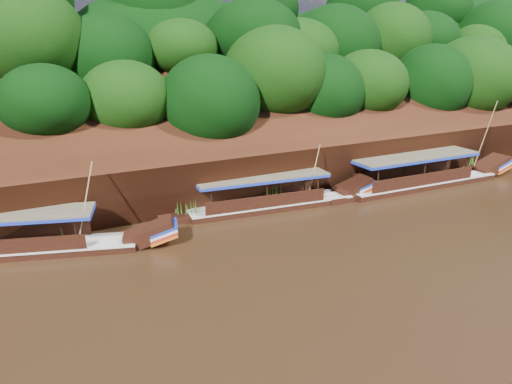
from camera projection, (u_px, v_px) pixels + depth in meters
ground at (364, 257)px, 25.00m from camera, size 160.00×160.00×0.00m
riverbank at (197, 139)px, 43.58m from camera, size 120.00×30.06×19.40m
boat_0 at (430, 178)px, 36.74m from camera, size 15.05×3.10×6.57m
boat_1 at (281, 199)px, 32.09m from camera, size 13.07×3.22×4.54m
boat_2 at (31, 244)px, 25.30m from camera, size 13.89×5.90×5.09m
reeds at (228, 197)px, 31.39m from camera, size 48.98×2.60×2.00m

